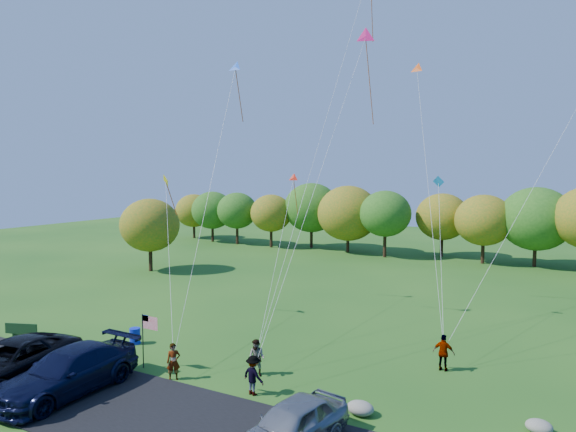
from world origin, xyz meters
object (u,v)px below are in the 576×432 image
Objects in this scene: park_bench at (23,332)px; flyer_a at (173,362)px; flyer_c at (253,375)px; flyer_d at (444,353)px; minivan_silver at (292,425)px; minivan_dark at (11,361)px; flyer_b at (257,358)px; trash_barrel at (135,336)px; minivan_navy at (68,372)px.

flyer_a is at bearing -20.35° from park_bench.
flyer_c is 0.96× the size of flyer_d.
flyer_d reaches higher than minivan_silver.
minivan_dark is 11.02m from flyer_b.
flyer_a is at bearing -27.96° from trash_barrel.
minivan_navy reaches higher than minivan_dark.
flyer_c is (-3.51, 3.04, -0.03)m from minivan_silver.
minivan_dark is 19.89m from flyer_d.
flyer_b is 0.92× the size of park_bench.
minivan_silver is 7.98m from flyer_a.
flyer_a is 1.92× the size of trash_barrel.
minivan_dark is 6.55m from trash_barrel.
flyer_c is (0.96, -1.79, -0.01)m from flyer_b.
trash_barrel is (-2.31, 6.09, -0.55)m from minivan_navy.
flyer_c is (10.25, 4.12, -0.11)m from minivan_dark.
flyer_c is at bearing 29.15° from minivan_navy.
flyer_d is at bearing 28.81° from flyer_b.
trash_barrel is at bearing 172.48° from flyer_b.
minivan_silver is at bearing 4.50° from minivan_navy.
minivan_dark reaches higher than flyer_a.
minivan_dark is at bearing -99.23° from trash_barrel.
flyer_a is 4.05m from flyer_c.
flyer_d is at bearing -12.04° from flyer_a.
park_bench is at bearing 134.18° from minivan_dark.
flyer_a is at bearing 171.67° from minivan_silver.
minivan_navy reaches higher than flyer_d.
minivan_silver reaches higher than flyer_c.
flyer_b is 14.16m from park_bench.
minivan_dark is 3.68× the size of flyer_d.
minivan_dark is at bearing 33.61° from flyer_d.
park_bench is 6.36m from trash_barrel.
flyer_a is 10.92m from park_bench.
park_bench is (-14.94, -0.43, -0.28)m from flyer_c.
flyer_c is 9.51m from trash_barrel.
flyer_a is at bearing 18.51° from flyer_c.
flyer_d is at bearing 24.88° from minivan_dark.
minivan_dark reaches higher than park_bench.
minivan_silver is at bearing 151.67° from flyer_c.
flyer_b is 8.87m from flyer_d.
trash_barrel is (-9.21, 2.33, -0.41)m from flyer_c.
trash_barrel is at bearing 167.94° from minivan_silver.
flyer_c is (4.03, 0.42, 0.00)m from flyer_a.
trash_barrel is (-12.72, 5.37, -0.44)m from minivan_silver.
flyer_a is 0.96× the size of flyer_d.
flyer_b is (9.30, 5.91, -0.11)m from minivan_dark.
flyer_b is 1.95× the size of trash_barrel.
trash_barrel is (1.05, 6.45, -0.52)m from minivan_dark.
flyer_a is at bearing 34.65° from flyer_d.
park_bench is (-8.05, 3.33, -0.42)m from minivan_navy.
minivan_dark is 3.50× the size of park_bench.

